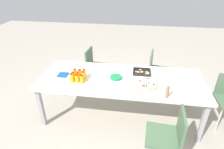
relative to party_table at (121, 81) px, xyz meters
The scene contains 19 objects.
ground_plane 0.67m from the party_table, ahead, with size 12.00×12.00×0.00m, color #B2A899.
party_table is the anchor object (origin of this frame).
chair_far_right 1.08m from the party_table, 54.27° to the left, with size 0.45×0.45×0.83m.
chair_far_left 1.06m from the party_table, 126.09° to the left, with size 0.44×0.44×0.83m.
chair_near_right 1.08m from the party_table, 51.72° to the right, with size 0.43×0.43×0.83m.
juice_bottle_0 0.75m from the party_table, 163.82° to the right, with size 0.06×0.06×0.15m.
juice_bottle_1 0.68m from the party_table, 162.09° to the right, with size 0.06×0.06×0.13m.
juice_bottle_2 0.61m from the party_table, 159.17° to the right, with size 0.06×0.06×0.14m.
juice_bottle_3 0.74m from the party_table, 169.03° to the right, with size 0.06×0.06×0.13m.
juice_bottle_4 0.67m from the party_table, 168.12° to the right, with size 0.06×0.06×0.14m.
juice_bottle_5 0.59m from the party_table, 167.22° to the right, with size 0.06×0.06×0.15m.
juice_bottle_6 0.73m from the party_table, behind, with size 0.05×0.05×0.15m.
juice_bottle_7 0.65m from the party_table, behind, with size 0.06×0.06×0.13m.
juice_bottle_8 0.58m from the party_table, behind, with size 0.05×0.05×0.15m.
fruit_pizza 0.42m from the party_table, 18.67° to the right, with size 0.32×0.32×0.05m.
snack_tray 0.40m from the party_table, 34.39° to the left, with size 0.28×0.24×0.04m.
plate_stack 0.10m from the party_table, behind, with size 0.18×0.18×0.03m.
napkin_stack 0.93m from the party_table, behind, with size 0.15×0.15×0.02m, color #194CA5.
cardboard_tube 0.78m from the party_table, 32.43° to the right, with size 0.04×0.04×0.18m, color #9E7A56.
Camera 1 is at (0.22, -2.50, 2.21)m, focal length 30.02 mm.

